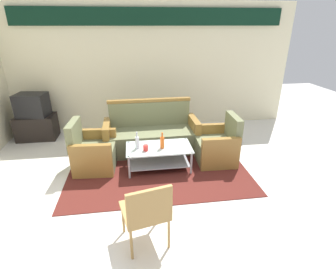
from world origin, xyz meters
TOP-DOWN VIEW (x-y plane):
  - ground_plane at (0.00, 0.00)m, footprint 14.00×14.00m
  - wall_back at (0.00, 3.05)m, footprint 6.52×0.19m
  - rug at (-0.14, 0.95)m, footprint 3.02×2.20m
  - couch at (-0.18, 1.65)m, footprint 1.81×0.77m
  - armchair_left at (-1.24, 1.08)m, footprint 0.74×0.80m
  - armchair_right at (0.95, 1.03)m, footprint 0.72×0.78m
  - coffee_table at (-0.12, 0.89)m, footprint 1.10×0.60m
  - bottle_clear at (-0.48, 0.90)m, footprint 0.07×0.07m
  - bottle_orange at (-0.06, 0.85)m, footprint 0.07×0.07m
  - cup at (-0.35, 0.79)m, footprint 0.08×0.08m
  - tv_stand at (-2.61, 2.55)m, footprint 0.80×0.50m
  - television at (-2.61, 2.55)m, footprint 0.65×0.52m
  - wicker_chair at (-0.43, -0.79)m, footprint 0.58×0.58m

SIDE VIEW (x-z plane):
  - ground_plane at x=0.00m, z-range 0.00..0.00m
  - rug at x=-0.14m, z-range 0.00..0.01m
  - tv_stand at x=-2.61m, z-range 0.00..0.52m
  - coffee_table at x=-0.12m, z-range 0.07..0.47m
  - armchair_left at x=-1.24m, z-range -0.14..0.71m
  - armchair_right at x=0.95m, z-range -0.14..0.71m
  - couch at x=-0.18m, z-range -0.16..0.80m
  - cup at x=-0.35m, z-range 0.41..0.51m
  - wicker_chair at x=-0.43m, z-range 0.07..0.91m
  - bottle_orange at x=-0.06m, z-range 0.38..0.66m
  - bottle_clear at x=-0.48m, z-range 0.37..0.67m
  - television at x=-2.61m, z-range 0.52..1.00m
  - wall_back at x=0.00m, z-range 0.08..2.88m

